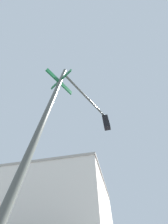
% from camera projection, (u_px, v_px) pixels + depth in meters
% --- Properties ---
extents(traffic_signal_near, '(1.93, 3.32, 6.36)m').
position_uv_depth(traffic_signal_near, '(84.00, 116.00, 3.79)').
color(traffic_signal_near, '#474C47').
rests_on(traffic_signal_near, ground_plane).
extents(building_stucco, '(18.04, 25.59, 11.40)m').
position_uv_depth(building_stucco, '(64.00, 218.00, 22.04)').
color(building_stucco, silver).
rests_on(building_stucco, ground_plane).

